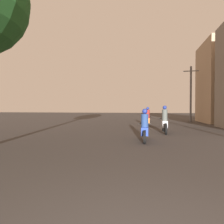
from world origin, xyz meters
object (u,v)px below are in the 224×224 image
object	(u,v)px
motorcycle_blue	(145,128)
motorcycle_silver	(165,122)
utility_pole_far	(191,93)
motorcycle_orange	(148,119)

from	to	relation	value
motorcycle_blue	motorcycle_silver	distance (m)	3.21
motorcycle_blue	motorcycle_silver	bearing A→B (deg)	61.71
utility_pole_far	motorcycle_blue	bearing A→B (deg)	-111.75
motorcycle_silver	utility_pole_far	world-z (taller)	utility_pole_far
motorcycle_blue	motorcycle_orange	size ratio (longest dim) A/B	0.98
motorcycle_orange	motorcycle_silver	bearing A→B (deg)	-80.86
motorcycle_blue	motorcycle_silver	world-z (taller)	motorcycle_silver
motorcycle_silver	utility_pole_far	distance (m)	10.24
motorcycle_orange	utility_pole_far	world-z (taller)	utility_pole_far
motorcycle_orange	motorcycle_blue	bearing A→B (deg)	-96.89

